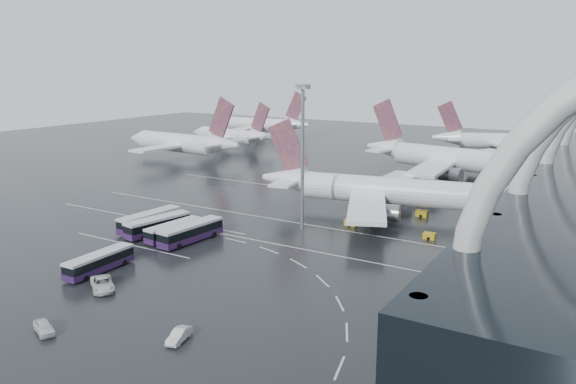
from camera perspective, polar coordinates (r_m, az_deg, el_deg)
The scene contains 26 objects.
ground at distance 102.57m, azimuth 0.21°, elevation -5.17°, with size 420.00×420.00×0.00m, color black.
lane_marking_near at distance 100.95m, azimuth -0.37°, elevation -5.46°, with size 120.00×0.25×0.01m, color silver.
lane_marking_mid at distance 112.57m, azimuth 3.37°, elevation -3.54°, with size 120.00×0.25×0.01m, color silver.
lane_marking_far at distance 137.15m, azimuth 8.86°, elevation -0.69°, with size 120.00×0.25×0.01m, color silver.
bus_bay_line_south at distance 105.30m, azimuth -15.73°, elevation -5.18°, with size 28.00×0.25×0.01m, color silver.
bus_bay_line_north at distance 116.23m, azimuth -10.00°, elevation -3.19°, with size 28.00×0.25×0.01m, color silver.
airliner_main at distance 122.72m, azimuth 9.81°, elevation 0.07°, with size 58.82×50.87×19.99m.
airliner_gate_b at distance 165.86m, azimuth 16.96°, elevation 3.14°, with size 62.31×55.42×21.65m.
airliner_gate_c at distance 216.28m, azimuth 21.25°, elevation 4.80°, with size 51.34×46.90×19.17m.
jet_remote_west at distance 194.02m, azimuth -10.60°, elevation 4.88°, with size 50.02×40.27×21.82m.
jet_remote_mid at distance 218.51m, azimuth -5.69°, elevation 5.67°, with size 42.54×34.36×18.50m.
jet_remote_far at distance 253.25m, azimuth -2.51°, elevation 6.82°, with size 47.25×38.04×20.61m.
bus_row_near_a at distance 113.46m, azimuth -13.85°, elevation -2.78°, with size 4.24×14.19×3.44m.
bus_row_near_b at distance 110.03m, azimuth -13.09°, elevation -3.27°, with size 5.34×13.81×3.32m.
bus_row_near_c at distance 106.73m, azimuth -11.53°, elevation -3.79°, with size 3.86×12.31×2.98m.
bus_row_near_d at distance 104.07m, azimuth -9.83°, elevation -4.02°, with size 4.30×14.02×3.40m.
bus_row_far_c at distance 92.93m, azimuth -18.62°, elevation -6.72°, with size 3.25×12.34×3.02m.
van_curve_a at distance 85.96m, azimuth -18.34°, elevation -8.85°, with size 2.91×6.32×1.76m, color silver.
van_curve_b at distance 75.53m, azimuth -23.55°, elevation -12.47°, with size 1.79×4.45×1.52m, color silver.
van_curve_c at distance 68.99m, azimuth -11.01°, elevation -14.10°, with size 1.48×4.26×1.40m, color silver.
floodlight_mast at distance 107.58m, azimuth 1.49°, elevation 5.32°, with size 2.15×2.15×28.07m.
gse_cart_belly_a at distance 107.76m, azimuth 14.18°, elevation -4.35°, with size 2.20×1.30×1.20m, color gold.
gse_cart_belly_b at distance 119.11m, azimuth 18.12°, elevation -2.99°, with size 1.97×1.16×1.08m, color slate.
gse_cart_belly_c at distance 113.82m, azimuth 6.39°, elevation -3.08°, with size 2.38×1.41×1.30m, color gold.
gse_cart_belly_d at distance 113.99m, azimuth 19.97°, elevation -3.77°, with size 2.38×1.41×1.30m, color slate.
gse_cart_belly_e at distance 123.00m, azimuth 13.44°, elevation -2.14°, with size 2.48×1.46×1.35m, color gold.
Camera 1 is at (50.25, -83.63, 31.64)m, focal length 35.00 mm.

